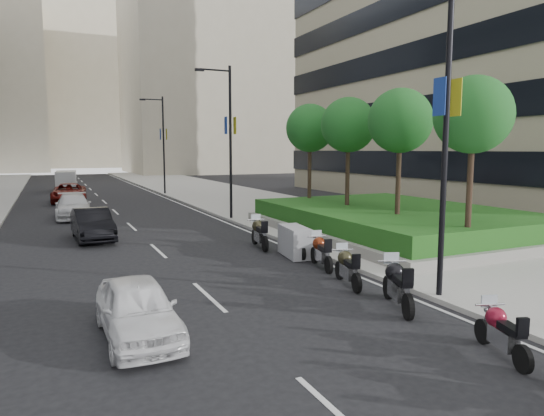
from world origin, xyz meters
TOP-DOWN VIEW (x-y plane):
  - ground at (0.00, 0.00)m, footprint 160.00×160.00m
  - sidewalk_right at (9.00, 30.00)m, footprint 10.00×100.00m
  - lane_edge at (3.70, 30.00)m, footprint 0.12×100.00m
  - lane_centre at (-1.50, 30.00)m, footprint 0.12×100.00m
  - building_cream_right at (22.00, 80.00)m, footprint 28.00×24.00m
  - building_cream_centre at (2.00, 120.00)m, footprint 30.00×24.00m
  - planter at (10.00, 10.00)m, footprint 10.00×14.00m
  - hedge at (10.00, 10.00)m, footprint 9.40×13.40m
  - tree_0 at (8.50, 4.00)m, footprint 2.80×2.80m
  - tree_1 at (8.50, 8.00)m, footprint 2.80×2.80m
  - tree_2 at (8.50, 12.00)m, footprint 2.80×2.80m
  - tree_3 at (8.50, 16.00)m, footprint 2.80×2.80m
  - lamp_post_0 at (4.14, 1.00)m, footprint 2.34×0.45m
  - lamp_post_1 at (4.14, 18.00)m, footprint 2.34×0.45m
  - lamp_post_2 at (4.14, 36.00)m, footprint 2.34×0.45m
  - motorcycle_1 at (2.69, -2.40)m, footprint 0.83×1.88m
  - motorcycle_2 at (2.76, 0.93)m, footprint 1.09×2.24m
  - motorcycle_3 at (2.76, 3.30)m, footprint 0.78×2.10m
  - motorcycle_4 at (3.17, 5.59)m, footprint 0.75×2.16m
  - motorcycle_5 at (3.18, 7.63)m, footprint 1.06×2.08m
  - motorcycle_6 at (2.61, 9.82)m, footprint 0.78×2.35m
  - car_a at (-3.85, 1.75)m, footprint 1.61×3.91m
  - car_b at (-3.76, 14.77)m, footprint 1.77×4.51m
  - car_c at (-4.21, 22.96)m, footprint 2.17×5.08m
  - car_d at (-4.07, 32.77)m, footprint 2.94×5.64m
  - delivery_van at (-3.87, 44.03)m, footprint 2.16×4.94m

SIDE VIEW (x-z plane):
  - ground at x=0.00m, z-range 0.00..0.00m
  - lane_edge at x=3.70m, z-range 0.00..0.01m
  - lane_centre at x=-1.50m, z-range 0.00..0.01m
  - sidewalk_right at x=9.00m, z-range 0.00..0.15m
  - planter at x=10.00m, z-range 0.15..0.55m
  - motorcycle_1 at x=2.69m, z-range 0.03..1.01m
  - motorcycle_3 at x=2.76m, z-range 0.04..1.10m
  - motorcycle_4 at x=3.17m, z-range 0.04..1.12m
  - motorcycle_5 at x=3.18m, z-range 0.00..1.19m
  - motorcycle_6 at x=2.61m, z-range 0.04..1.21m
  - motorcycle_2 at x=2.76m, z-range 0.04..1.22m
  - car_a at x=-3.85m, z-range 0.00..1.33m
  - car_c at x=-4.21m, z-range 0.00..1.46m
  - car_b at x=-3.76m, z-range 0.00..1.46m
  - car_d at x=-4.07m, z-range 0.00..1.52m
  - delivery_van at x=-3.87m, z-range -0.07..1.96m
  - hedge at x=10.00m, z-range 0.55..1.35m
  - lamp_post_0 at x=4.14m, z-range 0.57..9.57m
  - lamp_post_1 at x=4.14m, z-range 0.57..9.57m
  - lamp_post_2 at x=4.14m, z-range 0.57..9.57m
  - tree_0 at x=8.50m, z-range 2.27..8.57m
  - tree_1 at x=8.50m, z-range 2.27..8.57m
  - tree_2 at x=8.50m, z-range 2.27..8.57m
  - tree_3 at x=8.50m, z-range 2.27..8.57m
  - building_cream_right at x=22.00m, z-range 0.00..36.00m
  - building_cream_centre at x=2.00m, z-range 0.00..38.00m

